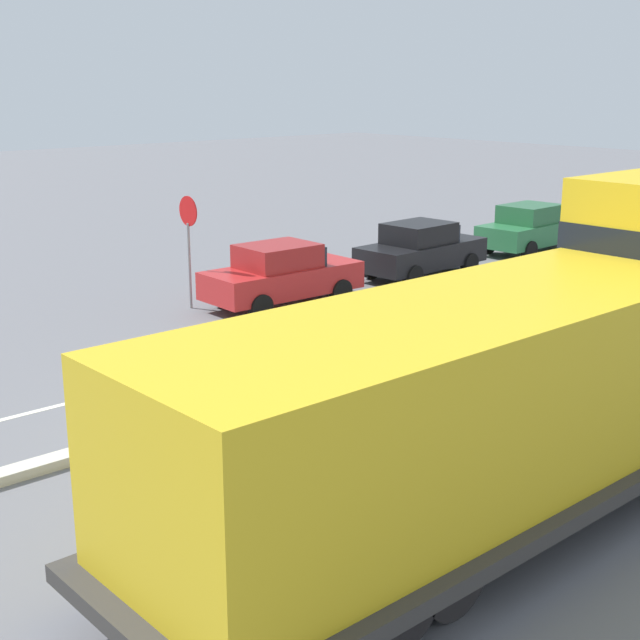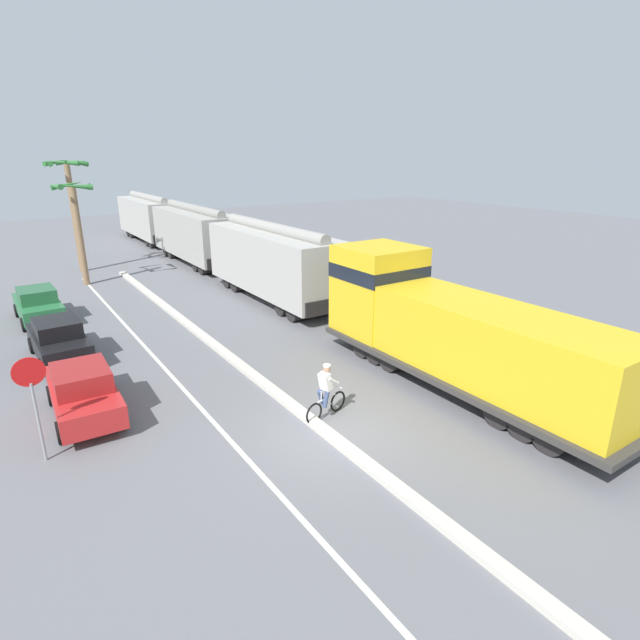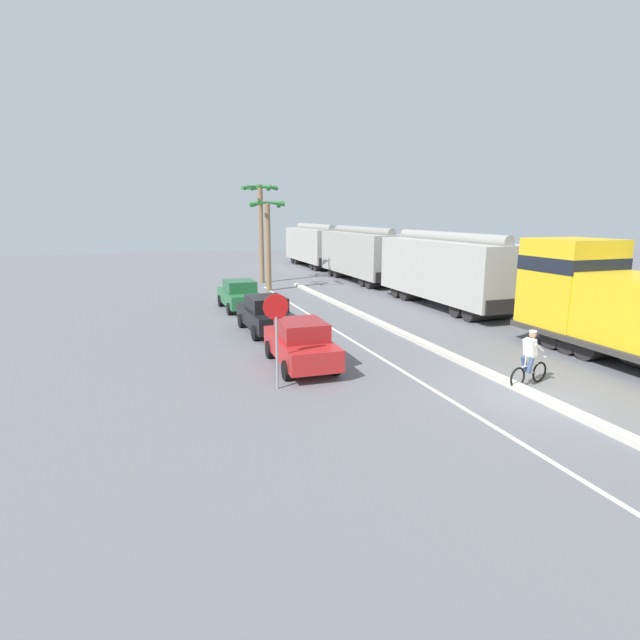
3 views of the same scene
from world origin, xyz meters
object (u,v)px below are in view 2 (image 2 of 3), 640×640
object	(u,v)px
cyclist	(326,393)
hopper_car_lead	(274,262)
parked_car_green	(38,304)
palm_tree_far	(70,188)
parked_car_black	(59,339)
hopper_car_middle	(196,234)
hopper_car_trailing	(150,218)
parked_car_red	(83,391)
stop_sign	(32,390)
palm_tree_near	(76,212)
locomotive	(444,331)

from	to	relation	value
cyclist	hopper_car_lead	bearing A→B (deg)	67.95
parked_car_green	palm_tree_far	distance (m)	11.85
parked_car_black	parked_car_green	distance (m)	5.69
hopper_car_middle	hopper_car_trailing	distance (m)	11.60
parked_car_red	parked_car_green	distance (m)	11.01
stop_sign	palm_tree_near	xyz separation A→B (m)	(4.30, 19.15, 2.33)
hopper_car_lead	hopper_car_middle	bearing A→B (deg)	90.00
hopper_car_middle	stop_sign	distance (m)	24.74
hopper_car_middle	locomotive	bearing A→B (deg)	-90.00
locomotive	parked_car_green	world-z (taller)	locomotive
hopper_car_trailing	stop_sign	distance (m)	35.29
hopper_car_middle	cyclist	xyz separation A→B (m)	(-4.91, -23.73, -1.26)
hopper_car_trailing	palm_tree_far	size ratio (longest dim) A/B	1.44
hopper_car_trailing	palm_tree_far	xyz separation A→B (m)	(-7.49, -9.87, 3.39)
parked_car_red	parked_car_green	world-z (taller)	same
palm_tree_near	hopper_car_middle	bearing A→B (deg)	16.51
locomotive	hopper_car_middle	size ratio (longest dim) A/B	1.10
cyclist	stop_sign	distance (m)	7.74
parked_car_black	palm_tree_far	xyz separation A→B (m)	(3.40, 16.00, 4.65)
hopper_car_lead	palm_tree_far	distance (m)	15.66
parked_car_red	palm_tree_near	bearing A→B (deg)	80.18
parked_car_red	palm_tree_far	size ratio (longest dim) A/B	0.58
hopper_car_lead	cyclist	distance (m)	13.15
locomotive	cyclist	xyz separation A→B (m)	(-4.91, 0.03, -0.98)
parked_car_red	palm_tree_far	distance (m)	22.08
locomotive	parked_car_green	xyz separation A→B (m)	(-11.04, 15.19, -0.98)
parked_car_red	palm_tree_far	xyz separation A→B (m)	(3.42, 21.31, 4.65)
hopper_car_lead	parked_car_black	world-z (taller)	hopper_car_lead
hopper_car_trailing	parked_car_red	xyz separation A→B (m)	(-10.91, -31.18, -1.26)
hopper_car_lead	hopper_car_trailing	bearing A→B (deg)	90.00
hopper_car_middle	parked_car_green	distance (m)	14.03
hopper_car_middle	palm_tree_near	distance (m)	8.58
parked_car_red	cyclist	xyz separation A→B (m)	(6.00, -4.15, 0.00)
hopper_car_middle	parked_car_red	size ratio (longest dim) A/B	2.50
hopper_car_trailing	stop_sign	bearing A→B (deg)	-110.28
palm_tree_far	hopper_car_lead	bearing A→B (deg)	-60.68
parked_car_red	stop_sign	distance (m)	2.63
parked_car_red	hopper_car_middle	bearing A→B (deg)	60.87
parked_car_red	locomotive	bearing A→B (deg)	-20.95
locomotive	stop_sign	xyz separation A→B (m)	(-12.23, 2.26, 0.23)
hopper_car_middle	hopper_car_trailing	xyz separation A→B (m)	(0.00, 11.60, 0.00)
locomotive	cyclist	world-z (taller)	locomotive
parked_car_green	stop_sign	world-z (taller)	stop_sign
parked_car_black	cyclist	xyz separation A→B (m)	(5.98, -9.46, 0.00)
parked_car_black	stop_sign	bearing A→B (deg)	-100.48
cyclist	palm_tree_near	distance (m)	21.88
parked_car_green	cyclist	bearing A→B (deg)	-67.98
stop_sign	hopper_car_trailing	bearing A→B (deg)	69.72
parked_car_green	hopper_car_middle	bearing A→B (deg)	37.82
hopper_car_middle	cyclist	world-z (taller)	hopper_car_middle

